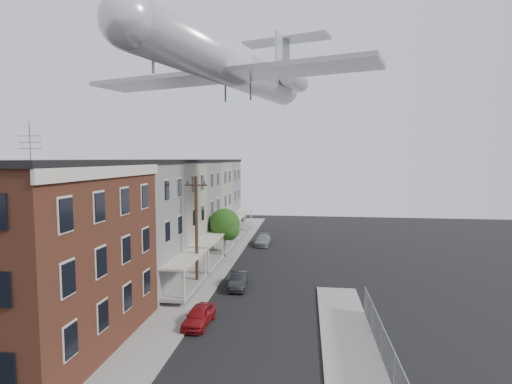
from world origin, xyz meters
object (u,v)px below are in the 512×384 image
at_px(airplane, 236,68).
at_px(street_tree, 226,225).
at_px(car_mid, 239,280).
at_px(car_far, 263,240).
at_px(utility_pole, 197,230).
at_px(car_near, 199,316).

bearing_deg(airplane, street_tree, 111.96).
relative_size(street_tree, car_mid, 1.39).
xyz_separation_m(car_mid, car_far, (0.19, 16.19, -0.02)).
height_order(utility_pole, car_mid, utility_pole).
relative_size(utility_pole, car_far, 2.18).
bearing_deg(car_mid, utility_pole, -177.81).
distance_m(car_near, car_far, 23.66).
bearing_deg(car_mid, street_tree, 103.10).
bearing_deg(car_near, airplane, 91.89).
distance_m(utility_pole, car_far, 17.41).
relative_size(utility_pole, street_tree, 1.73).
xyz_separation_m(street_tree, car_far, (3.18, 6.64, -2.85)).
bearing_deg(car_near, car_mid, 83.72).
relative_size(street_tree, car_far, 1.26).
relative_size(car_near, car_mid, 0.95).
relative_size(car_mid, airplane, 0.13).
bearing_deg(utility_pole, car_mid, 6.48).
height_order(utility_pole, car_near, utility_pole).
height_order(utility_pole, street_tree, utility_pole).
bearing_deg(street_tree, airplane, -68.04).
height_order(car_mid, car_far, car_mid).
bearing_deg(car_far, car_near, -92.84).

